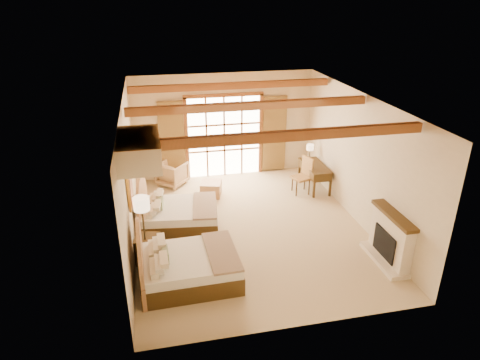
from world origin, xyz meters
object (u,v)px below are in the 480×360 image
object	(u,v)px
bed_near	(182,265)
bed_far	(174,214)
armchair	(172,174)
desk	(314,176)
nightstand	(148,249)

from	to	relation	value
bed_near	bed_far	xyz separation A→B (m)	(-0.01, 2.23, -0.02)
armchair	desk	world-z (taller)	desk
armchair	desk	bearing A→B (deg)	-155.31
bed_near	bed_far	bearing A→B (deg)	88.87
nightstand	bed_far	bearing A→B (deg)	78.16
bed_near	bed_far	distance (m)	2.23
bed_near	desk	xyz separation A→B (m)	(4.21, 3.70, 0.00)
bed_near	desk	size ratio (longest dim) A/B	1.46
nightstand	bed_near	bearing A→B (deg)	-39.28
nightstand	armchair	size ratio (longest dim) A/B	0.75
nightstand	armchair	distance (m)	4.01
bed_far	desk	world-z (taller)	bed_far
bed_far	bed_near	bearing A→B (deg)	-82.36
bed_far	desk	xyz separation A→B (m)	(4.22, 1.47, 0.02)
desk	bed_far	bearing A→B (deg)	-160.25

